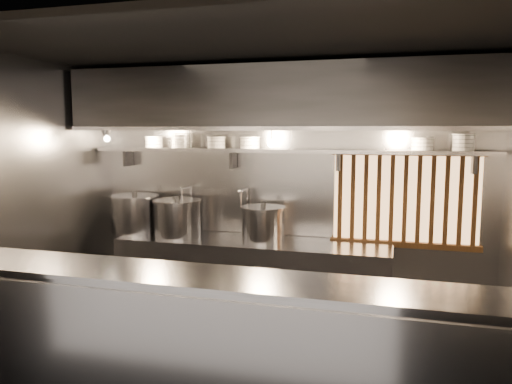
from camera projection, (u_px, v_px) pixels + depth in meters
The scene contains 22 objects.
floor at pixel (249, 369), 4.42m from camera, with size 4.50×4.50×0.00m, color black.
ceiling at pixel (248, 45), 4.07m from camera, with size 4.50×4.50×0.00m, color black.
wall_back at pixel (286, 192), 5.68m from camera, with size 4.50×4.50×0.00m, color gray.
wall_left at pixel (27, 203), 4.86m from camera, with size 3.00×3.00×0.00m, color gray.
serving_counter at pixel (208, 355), 3.43m from camera, with size 4.50×0.56×1.13m.
cooking_bench at pixel (252, 280), 5.52m from camera, with size 3.00×0.70×0.90m, color #99999E.
bowl_shelf at pixel (283, 151), 5.45m from camera, with size 4.40×0.34×0.04m, color #99999E.
exhaust_hood at pixel (279, 99), 5.17m from camera, with size 4.40×0.81×0.65m.
wood_screen at pixel (405, 199), 5.28m from camera, with size 1.56×0.09×1.04m.
faucet_left at pixel (188, 198), 5.87m from camera, with size 0.04×0.30×0.50m.
faucet_right at pixel (245, 200), 5.68m from camera, with size 0.04×0.30×0.50m.
heat_lamp at pixel (106, 133), 5.49m from camera, with size 0.25×0.35×0.20m.
pendant_bulb at pixel (271, 143), 5.35m from camera, with size 0.09×0.09×0.19m.
stock_pot_left at pixel (135, 214), 5.88m from camera, with size 0.59×0.59×0.48m.
stock_pot_mid at pixel (178, 218), 5.66m from camera, with size 0.58×0.58×0.46m.
stock_pot_right at pixel (263, 224), 5.41m from camera, with size 0.63×0.63×0.42m.
bowl_stack_0 at pixel (154, 142), 5.86m from camera, with size 0.22×0.22×0.13m.
bowl_stack_1 at pixel (181, 140), 5.76m from camera, with size 0.23×0.23×0.17m.
bowl_stack_2 at pixel (216, 142), 5.65m from camera, with size 0.21×0.21×0.13m.
bowl_stack_3 at pixel (250, 143), 5.54m from camera, with size 0.23×0.23×0.13m.
bowl_stack_4 at pixel (422, 144), 5.04m from camera, with size 0.23×0.23×0.13m.
bowl_stack_5 at pixel (463, 142), 4.94m from camera, with size 0.22×0.22×0.17m.
Camera 1 is at (1.21, -4.01, 2.11)m, focal length 35.00 mm.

